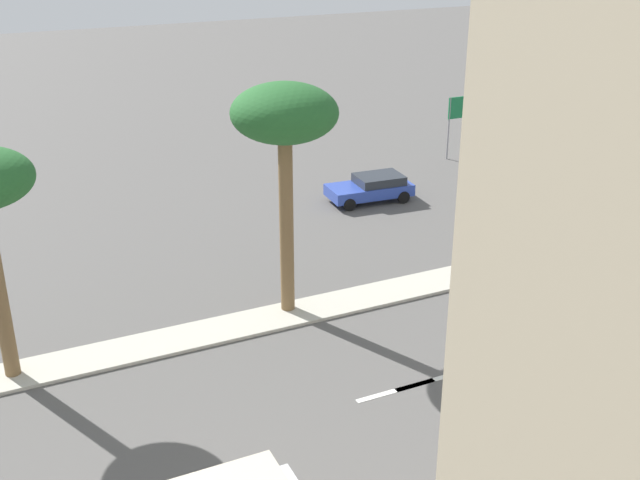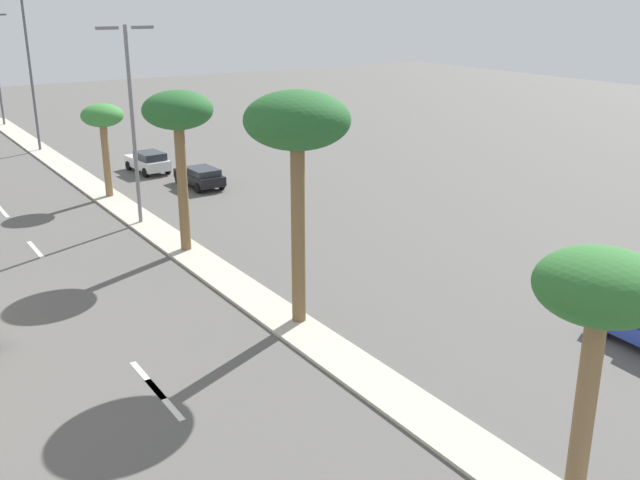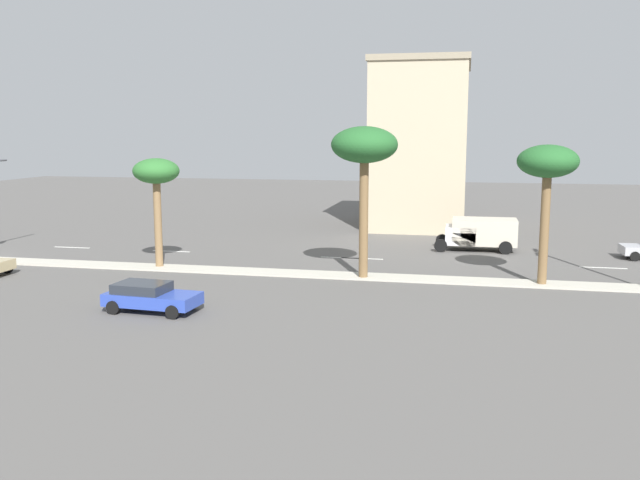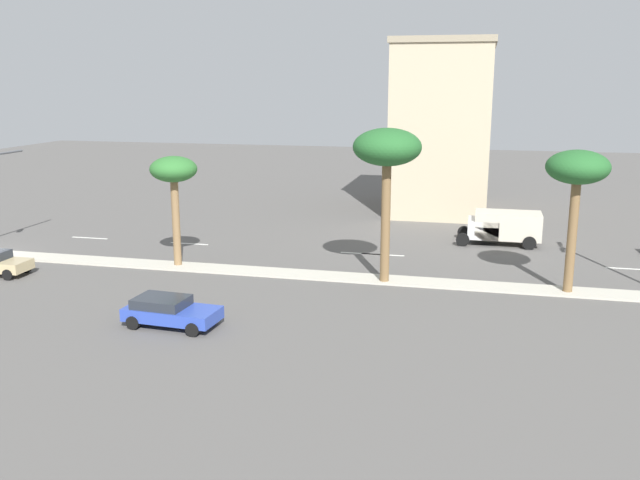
# 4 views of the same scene
# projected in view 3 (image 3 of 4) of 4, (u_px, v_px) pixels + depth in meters

# --- Properties ---
(ground_plane) EXTENTS (160.00, 160.00, 0.00)m
(ground_plane) POSITION_uv_depth(u_px,v_px,m) (471.00, 282.00, 38.26)
(ground_plane) COLOR #565451
(lane_stripe_outboard) EXTENTS (0.20, 2.80, 0.01)m
(lane_stripe_outboard) POSITION_uv_depth(u_px,v_px,m) (72.00, 247.00, 49.83)
(lane_stripe_outboard) COLOR silver
(lane_stripe_outboard) RESTS_ON ground
(lane_stripe_right) EXTENTS (0.20, 2.80, 0.01)m
(lane_stripe_right) POSITION_uv_depth(u_px,v_px,m) (171.00, 251.00, 48.23)
(lane_stripe_right) COLOR silver
(lane_stripe_right) RESTS_ON ground
(lane_stripe_far) EXTENTS (0.20, 2.80, 0.01)m
(lane_stripe_far) POSITION_uv_depth(u_px,v_px,m) (342.00, 258.00, 45.72)
(lane_stripe_far) COLOR silver
(lane_stripe_far) RESTS_ON ground
(lane_stripe_mid) EXTENTS (0.20, 2.80, 0.01)m
(lane_stripe_mid) POSITION_uv_depth(u_px,v_px,m) (362.00, 258.00, 45.43)
(lane_stripe_mid) COLOR silver
(lane_stripe_mid) RESTS_ON ground
(lane_stripe_front) EXTENTS (0.20, 2.80, 0.01)m
(lane_stripe_front) POSITION_uv_depth(u_px,v_px,m) (603.00, 268.00, 42.33)
(lane_stripe_front) COLOR silver
(lane_stripe_front) RESTS_ON ground
(commercial_building) EXTENTS (12.05, 8.25, 14.45)m
(commercial_building) POSITION_uv_depth(u_px,v_px,m) (421.00, 144.00, 60.50)
(commercial_building) COLOR tan
(commercial_building) RESTS_ON ground
(palm_tree_leading) EXTENTS (2.80, 2.80, 6.62)m
(palm_tree_leading) POSITION_uv_depth(u_px,v_px,m) (156.00, 176.00, 41.43)
(palm_tree_leading) COLOR olive
(palm_tree_leading) RESTS_ON median_curb
(palm_tree_right) EXTENTS (3.72, 3.72, 8.50)m
(palm_tree_right) POSITION_uv_depth(u_px,v_px,m) (364.00, 149.00, 37.99)
(palm_tree_right) COLOR brown
(palm_tree_right) RESTS_ON median_curb
(palm_tree_trailing) EXTENTS (3.22, 3.22, 7.53)m
(palm_tree_trailing) POSITION_uv_depth(u_px,v_px,m) (548.00, 166.00, 36.39)
(palm_tree_trailing) COLOR brown
(palm_tree_trailing) RESTS_ON median_curb
(sedan_blue_right) EXTENTS (2.33, 4.45, 1.34)m
(sedan_blue_right) POSITION_uv_depth(u_px,v_px,m) (150.00, 296.00, 31.90)
(sedan_blue_right) COLOR #2D47AD
(sedan_blue_right) RESTS_ON ground
(box_truck) EXTENTS (2.66, 5.63, 2.28)m
(box_truck) POSITION_uv_depth(u_px,v_px,m) (478.00, 233.00, 48.41)
(box_truck) COLOR silver
(box_truck) RESTS_ON ground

